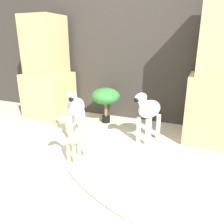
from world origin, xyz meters
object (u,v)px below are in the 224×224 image
object	(u,v)px
zebra_right	(148,111)
potted_palm_front	(106,97)
giraffe_figurine	(74,136)
zebra_left	(76,108)
surfboard	(106,190)

from	to	relation	value
zebra_right	potted_palm_front	world-z (taller)	zebra_right
potted_palm_front	zebra_right	bearing A→B (deg)	-29.33
zebra_right	giraffe_figurine	distance (m)	0.94
giraffe_figurine	potted_palm_front	xyz separation A→B (m)	(-0.15, 1.14, 0.12)
zebra_left	potted_palm_front	xyz separation A→B (m)	(0.12, 0.65, -0.00)
potted_palm_front	surfboard	size ratio (longest dim) A/B	0.48
giraffe_figurine	surfboard	distance (m)	0.65
giraffe_figurine	zebra_left	bearing A→B (deg)	118.77
zebra_right	potted_palm_front	distance (m)	0.84
zebra_right	potted_palm_front	size ratio (longest dim) A/B	1.22
zebra_right	surfboard	size ratio (longest dim) A/B	0.58
zebra_right	giraffe_figurine	xyz separation A→B (m)	(-0.58, -0.73, -0.12)
giraffe_figurine	surfboard	world-z (taller)	giraffe_figurine
potted_palm_front	surfboard	world-z (taller)	potted_palm_front
zebra_right	potted_palm_front	xyz separation A→B (m)	(-0.73, 0.41, -0.00)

